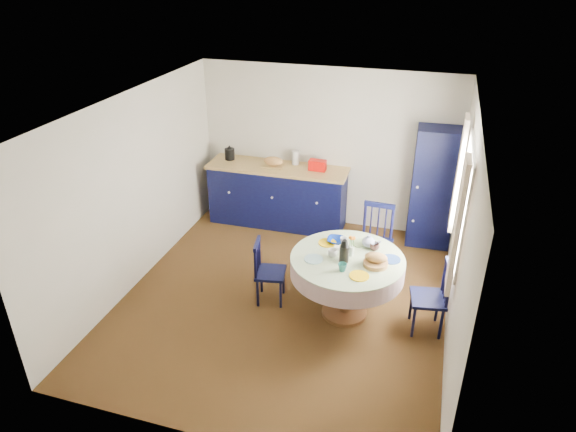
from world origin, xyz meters
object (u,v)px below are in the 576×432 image
dining_table (348,267)px  mug_b (342,267)px  chair_left (268,271)px  pantry_cabinet (433,188)px  mug_a (333,253)px  mug_d (344,241)px  chair_far (375,241)px  chair_right (432,297)px  kitchen_counter (278,194)px  mug_c (375,247)px  cobalt_bowl (336,240)px

dining_table → mug_b: size_ratio=13.10×
dining_table → mug_b: 0.34m
dining_table → chair_left: bearing=179.6°
pantry_cabinet → mug_a: pantry_cabinet is taller
mug_d → chair_far: bearing=65.9°
chair_right → mug_d: size_ratio=10.00×
kitchen_counter → chair_left: (0.52, -2.05, -0.08)m
kitchen_counter → chair_right: bearing=-40.3°
kitchen_counter → pantry_cabinet: pantry_cabinet is taller
dining_table → mug_c: (0.26, 0.26, 0.17)m
chair_left → mug_b: 1.12m
chair_far → mug_c: chair_far is taller
pantry_cabinet → mug_c: pantry_cabinet is taller
mug_b → chair_left: bearing=163.2°
chair_left → mug_c: bearing=-89.0°
chair_right → dining_table: bearing=-99.4°
mug_c → mug_b: bearing=-116.4°
pantry_cabinet → mug_d: bearing=-121.7°
pantry_cabinet → dining_table: pantry_cabinet is taller
chair_far → mug_a: chair_far is taller
mug_a → mug_d: size_ratio=1.26×
kitchen_counter → mug_c: size_ratio=19.34×
chair_far → chair_right: bearing=-47.7°
dining_table → mug_c: size_ratio=11.63×
mug_d → cobalt_bowl: bearing=175.8°
mug_d → chair_right: bearing=-15.2°
dining_table → chair_left: 1.03m
mug_d → cobalt_bowl: 0.10m
dining_table → mug_d: dining_table is taller
chair_far → chair_right: (0.80, -0.98, -0.06)m
chair_left → cobalt_bowl: (0.79, 0.30, 0.41)m
chair_right → mug_d: chair_right is taller
chair_far → chair_right: chair_far is taller
kitchen_counter → pantry_cabinet: 2.40m
chair_right → mug_b: size_ratio=8.87×
mug_a → cobalt_bowl: size_ratio=0.52×
chair_far → cobalt_bowl: (-0.40, -0.67, 0.32)m
chair_left → mug_a: 0.92m
chair_left → chair_right: bearing=-100.7°
mug_a → mug_d: (0.07, 0.32, -0.00)m
mug_b → mug_d: bearing=99.8°
pantry_cabinet → chair_far: bearing=-124.2°
chair_far → mug_a: size_ratio=8.92×
mug_a → mug_b: size_ratio=1.12×
mug_a → mug_c: (0.45, 0.28, 0.00)m
mug_c → chair_left: bearing=-168.5°
kitchen_counter → chair_left: size_ratio=2.63×
chair_far → chair_left: bearing=-137.8°
dining_table → chair_right: bearing=0.1°
dining_table → mug_b: bearing=-92.7°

